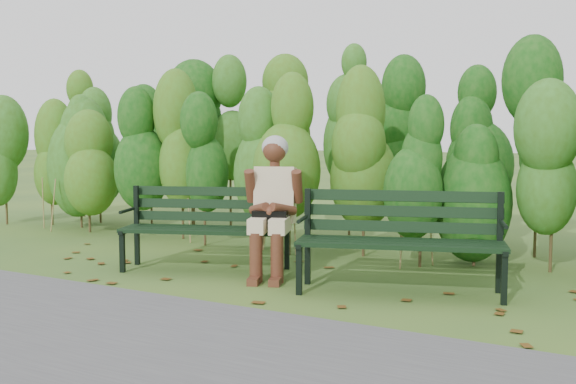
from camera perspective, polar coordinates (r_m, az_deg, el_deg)
The scene contains 7 objects.
ground at distance 5.99m, azimuth -1.66°, elevation -7.42°, with size 80.00×80.00×0.00m, color #355827.
footpath at distance 4.33m, azimuth -17.26°, elevation -12.50°, with size 60.00×2.50×0.01m, color #474749.
hedge_band at distance 7.51m, azimuth 5.69°, elevation 4.74°, with size 11.04×1.67×2.42m.
leaf_litter at distance 5.69m, azimuth 2.23°, elevation -8.06°, with size 5.98×2.06×0.01m.
bench_left at distance 6.42m, azimuth -6.82°, elevation -2.46°, with size 1.64×1.03×0.78m.
bench_right at distance 5.55m, azimuth 9.50°, elevation -3.42°, with size 1.73×1.01×0.82m.
seated_woman at distance 6.09m, azimuth -1.30°, elevation -0.56°, with size 0.61×0.83×1.27m.
Camera 1 is at (3.02, -5.01, 1.29)m, focal length 42.00 mm.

